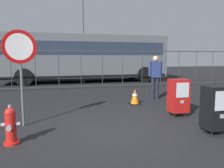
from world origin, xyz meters
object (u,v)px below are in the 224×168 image
(newspaper_box_primary, at_px, (178,96))
(bus_near, at_px, (85,56))
(pedestrian, at_px, (155,75))
(street_light_near_right, at_px, (83,22))
(newspaper_box_secondary, at_px, (216,107))
(stop_sign, at_px, (20,58))
(fire_hydrant, at_px, (11,126))
(bus_far, at_px, (67,56))
(traffic_cone, at_px, (135,97))

(newspaper_box_primary, bearing_deg, bus_near, 99.58)
(pedestrian, relative_size, street_light_near_right, 0.26)
(newspaper_box_secondary, xyz_separation_m, pedestrian, (0.39, 3.85, 0.38))
(newspaper_box_secondary, distance_m, stop_sign, 4.42)
(newspaper_box_secondary, relative_size, pedestrian, 0.61)
(fire_hydrant, distance_m, bus_far, 14.40)
(bus_near, height_order, street_light_near_right, street_light_near_right)
(newspaper_box_primary, bearing_deg, newspaper_box_secondary, -89.52)
(bus_far, bearing_deg, newspaper_box_primary, -77.76)
(stop_sign, distance_m, bus_near, 9.33)
(newspaper_box_secondary, height_order, bus_near, bus_near)
(newspaper_box_secondary, xyz_separation_m, street_light_near_right, (-1.73, 10.04, 3.23))
(newspaper_box_secondary, distance_m, traffic_cone, 3.24)
(fire_hydrant, bearing_deg, pedestrian, 37.82)
(stop_sign, xyz_separation_m, traffic_cone, (3.35, 1.66, -1.34))
(stop_sign, relative_size, bus_far, 0.21)
(bus_far, bearing_deg, fire_hydrant, -94.75)
(fire_hydrant, bearing_deg, newspaper_box_primary, 14.74)
(newspaper_box_primary, distance_m, pedestrian, 2.45)
(pedestrian, relative_size, bus_near, 0.16)
(bus_near, xyz_separation_m, bus_far, (-1.10, 4.16, 0.00))
(newspaper_box_primary, relative_size, traffic_cone, 1.92)
(newspaper_box_secondary, xyz_separation_m, bus_near, (-1.54, 10.49, 1.14))
(newspaper_box_secondary, distance_m, street_light_near_right, 10.68)
(bus_near, bearing_deg, street_light_near_right, -114.74)
(newspaper_box_secondary, relative_size, stop_sign, 0.46)
(newspaper_box_primary, bearing_deg, fire_hydrant, -165.26)
(pedestrian, height_order, bus_far, bus_far)
(stop_sign, height_order, street_light_near_right, street_light_near_right)
(traffic_cone, relative_size, bus_near, 0.05)
(fire_hydrant, xyz_separation_m, pedestrian, (4.46, 3.46, 0.60))
(fire_hydrant, bearing_deg, street_light_near_right, 76.37)
(stop_sign, relative_size, bus_near, 0.21)
(newspaper_box_primary, xyz_separation_m, pedestrian, (0.40, 2.39, 0.38))
(newspaper_box_secondary, bearing_deg, bus_far, 100.20)
(newspaper_box_primary, distance_m, stop_sign, 4.15)
(newspaper_box_primary, xyz_separation_m, street_light_near_right, (-1.72, 8.58, 3.23))
(newspaper_box_secondary, xyz_separation_m, stop_sign, (-4.03, 1.49, 1.03))
(newspaper_box_secondary, bearing_deg, bus_near, 98.33)
(fire_hydrant, distance_m, newspaper_box_secondary, 4.09)
(fire_hydrant, xyz_separation_m, street_light_near_right, (2.34, 9.65, 3.45))
(stop_sign, xyz_separation_m, bus_far, (1.39, 13.16, 0.11))
(pedestrian, xyz_separation_m, traffic_cone, (-1.07, -0.70, -0.69))
(traffic_cone, xyz_separation_m, bus_far, (-1.96, 11.50, 1.45))
(stop_sign, height_order, bus_far, bus_far)
(newspaper_box_primary, bearing_deg, street_light_near_right, 101.33)
(stop_sign, relative_size, traffic_cone, 4.21)
(newspaper_box_secondary, relative_size, bus_near, 0.10)
(newspaper_box_secondary, distance_m, bus_far, 14.93)
(pedestrian, relative_size, bus_far, 0.16)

